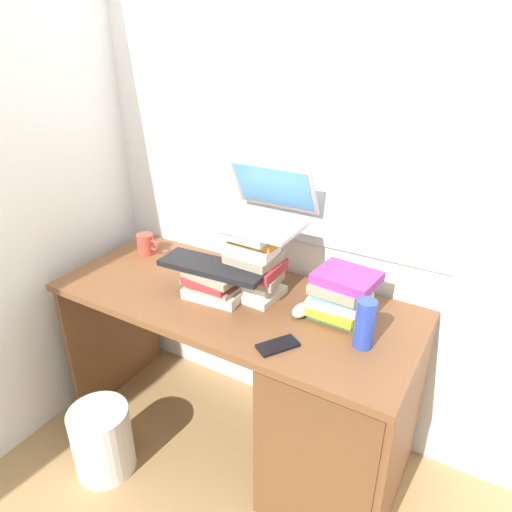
# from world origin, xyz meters

# --- Properties ---
(ground_plane) EXTENTS (6.00, 6.00, 0.00)m
(ground_plane) POSITION_xyz_m (0.00, 0.00, 0.00)
(ground_plane) COLOR #9E7A4C
(wall_back) EXTENTS (6.00, 0.06, 2.60)m
(wall_back) POSITION_xyz_m (0.00, 0.35, 1.30)
(wall_back) COLOR white
(wall_back) RESTS_ON ground
(wall_left) EXTENTS (0.05, 6.00, 2.60)m
(wall_left) POSITION_xyz_m (-0.84, 0.00, 1.30)
(wall_left) COLOR silver
(wall_left) RESTS_ON ground
(desk) EXTENTS (1.43, 0.60, 0.74)m
(desk) POSITION_xyz_m (0.36, -0.02, 0.40)
(desk) COLOR brown
(desk) RESTS_ON ground
(book_stack_tall) EXTENTS (0.24, 0.20, 0.28)m
(book_stack_tall) POSITION_xyz_m (0.05, 0.07, 0.87)
(book_stack_tall) COLOR beige
(book_stack_tall) RESTS_ON desk
(book_stack_keyboard_riser) EXTENTS (0.25, 0.17, 0.12)m
(book_stack_keyboard_riser) POSITION_xyz_m (-0.07, -0.03, 0.80)
(book_stack_keyboard_riser) COLOR beige
(book_stack_keyboard_riser) RESTS_ON desk
(book_stack_side) EXTENTS (0.24, 0.22, 0.17)m
(book_stack_side) POSITION_xyz_m (0.40, 0.10, 0.82)
(book_stack_side) COLOR #338C4C
(book_stack_side) RESTS_ON desk
(laptop) EXTENTS (0.35, 0.32, 0.20)m
(laptop) POSITION_xyz_m (0.05, 0.14, 1.07)
(laptop) COLOR #B7BABF
(laptop) RESTS_ON book_stack_tall
(keyboard) EXTENTS (0.43, 0.17, 0.02)m
(keyboard) POSITION_xyz_m (-0.06, -0.03, 0.87)
(keyboard) COLOR black
(keyboard) RESTS_ON book_stack_keyboard_riser
(computer_mouse) EXTENTS (0.06, 0.10, 0.04)m
(computer_mouse) POSITION_xyz_m (0.28, 0.03, 0.76)
(computer_mouse) COLOR #A5A8AD
(computer_mouse) RESTS_ON desk
(mug) EXTENTS (0.11, 0.08, 0.10)m
(mug) POSITION_xyz_m (-0.56, 0.13, 0.79)
(mug) COLOR #B23F33
(mug) RESTS_ON desk
(water_bottle) EXTENTS (0.07, 0.07, 0.17)m
(water_bottle) POSITION_xyz_m (0.53, -0.04, 0.82)
(water_bottle) COLOR #263FA5
(water_bottle) RESTS_ON desk
(cell_phone) EXTENTS (0.13, 0.15, 0.01)m
(cell_phone) POSITION_xyz_m (0.30, -0.19, 0.74)
(cell_phone) COLOR black
(cell_phone) RESTS_ON desk
(wastebasket) EXTENTS (0.24, 0.24, 0.31)m
(wastebasket) POSITION_xyz_m (-0.38, -0.42, 0.15)
(wastebasket) COLOR silver
(wastebasket) RESTS_ON ground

